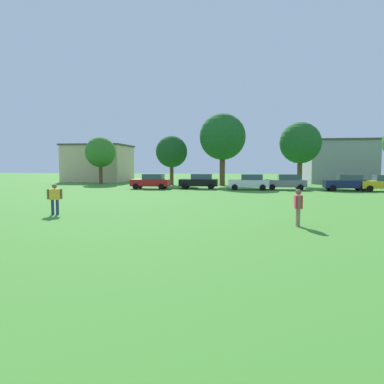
# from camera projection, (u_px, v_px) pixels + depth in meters

# --- Properties ---
(ground_plane) EXTENTS (160.00, 160.00, 0.00)m
(ground_plane) POSITION_uv_depth(u_px,v_px,m) (180.00, 196.00, 30.66)
(ground_plane) COLOR #42842D
(adult_bystander) EXTENTS (0.31, 0.78, 1.65)m
(adult_bystander) POSITION_uv_depth(u_px,v_px,m) (298.00, 204.00, 15.66)
(adult_bystander) COLOR #8C7259
(adult_bystander) RESTS_ON ground
(bystander_near_trees) EXTENTS (0.73, 0.51, 1.67)m
(bystander_near_trees) POSITION_uv_depth(u_px,v_px,m) (55.00, 196.00, 19.39)
(bystander_near_trees) COLOR navy
(bystander_near_trees) RESTS_ON ground
(parked_car_red_0) EXTENTS (4.30, 2.02, 1.68)m
(parked_car_red_0) POSITION_uv_depth(u_px,v_px,m) (151.00, 181.00, 40.26)
(parked_car_red_0) COLOR red
(parked_car_red_0) RESTS_ON ground
(parked_car_black_1) EXTENTS (4.30, 2.02, 1.68)m
(parked_car_black_1) POSITION_uv_depth(u_px,v_px,m) (199.00, 181.00, 40.44)
(parked_car_black_1) COLOR black
(parked_car_black_1) RESTS_ON ground
(parked_car_white_2) EXTENTS (4.30, 2.02, 1.68)m
(parked_car_white_2) POSITION_uv_depth(u_px,v_px,m) (249.00, 182.00, 38.61)
(parked_car_white_2) COLOR white
(parked_car_white_2) RESTS_ON ground
(parked_car_gray_3) EXTENTS (4.30, 2.02, 1.68)m
(parked_car_gray_3) POSITION_uv_depth(u_px,v_px,m) (286.00, 182.00, 38.81)
(parked_car_gray_3) COLOR slate
(parked_car_gray_3) RESTS_ON ground
(parked_car_navy_4) EXTENTS (4.30, 2.02, 1.68)m
(parked_car_navy_4) POSITION_uv_depth(u_px,v_px,m) (347.00, 183.00, 37.07)
(parked_car_navy_4) COLOR #141E4C
(parked_car_navy_4) RESTS_ON ground
(parked_car_yellow_5) EXTENTS (4.30, 2.02, 1.68)m
(parked_car_yellow_5) POSITION_uv_depth(u_px,v_px,m) (383.00, 183.00, 36.44)
(parked_car_yellow_5) COLOR yellow
(parked_car_yellow_5) RESTS_ON ground
(tree_far_left) EXTENTS (4.25, 4.25, 6.62)m
(tree_far_left) POSITION_uv_depth(u_px,v_px,m) (100.00, 152.00, 50.40)
(tree_far_left) COLOR brown
(tree_far_left) RESTS_ON ground
(tree_left) EXTENTS (4.21, 4.21, 6.56)m
(tree_left) POSITION_uv_depth(u_px,v_px,m) (172.00, 152.00, 47.83)
(tree_left) COLOR brown
(tree_left) RESTS_ON ground
(tree_center_left) EXTENTS (5.99, 5.99, 9.33)m
(tree_center_left) POSITION_uv_depth(u_px,v_px,m) (223.00, 137.00, 46.37)
(tree_center_left) COLOR brown
(tree_center_left) RESTS_ON ground
(tree_center_right) EXTENTS (5.15, 5.15, 8.02)m
(tree_center_right) POSITION_uv_depth(u_px,v_px,m) (300.00, 143.00, 44.78)
(tree_center_right) COLOR brown
(tree_center_right) RESTS_ON ground
(house_left) EXTENTS (9.56, 8.44, 6.41)m
(house_left) POSITION_uv_depth(u_px,v_px,m) (339.00, 161.00, 53.61)
(house_left) COLOR #9999A3
(house_left) RESTS_ON ground
(house_right) EXTENTS (9.80, 8.81, 5.98)m
(house_right) POSITION_uv_depth(u_px,v_px,m) (99.00, 163.00, 58.96)
(house_right) COLOR beige
(house_right) RESTS_ON ground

